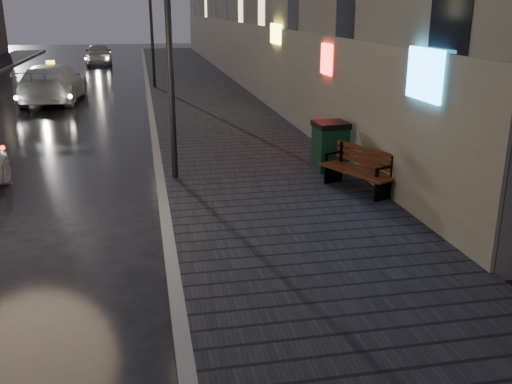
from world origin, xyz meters
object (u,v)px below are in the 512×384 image
Objects in this scene: lamp_near at (169,28)px; taxi_mid at (53,83)px; lamp_far at (151,17)px; bench at (360,169)px; car_far at (99,54)px; trash_bin at (330,145)px.

lamp_near is 0.95× the size of taxi_mid.
lamp_near is 1.00× the size of lamp_far.
bench is 32.56m from car_far.
bench is at bearing -88.91° from trash_bin.
lamp_near is at bearing 93.41° from car_far.
taxi_mid is (-8.25, 14.89, 0.19)m from bench.
bench is 0.34× the size of taxi_mid.
trash_bin is at bearing 125.29° from taxi_mid.
lamp_near reaches higher than taxi_mid.
trash_bin is (3.73, -0.07, -2.74)m from lamp_near.
lamp_far is at bearing 90.00° from lamp_near.
bench is at bearing -77.77° from lamp_far.
lamp_near is 4.63m from trash_bin.
taxi_mid is 1.26× the size of car_far.
lamp_near reaches higher than car_far.
car_far is (-7.22, 30.01, 0.01)m from trash_bin.
lamp_far is (0.00, 16.00, 0.00)m from lamp_near.
lamp_near reaches higher than trash_bin.
trash_bin is 0.27× the size of car_far.
taxi_mid is 16.86m from car_far.
taxi_mid reaches higher than bench.
taxi_mid reaches higher than trash_bin.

